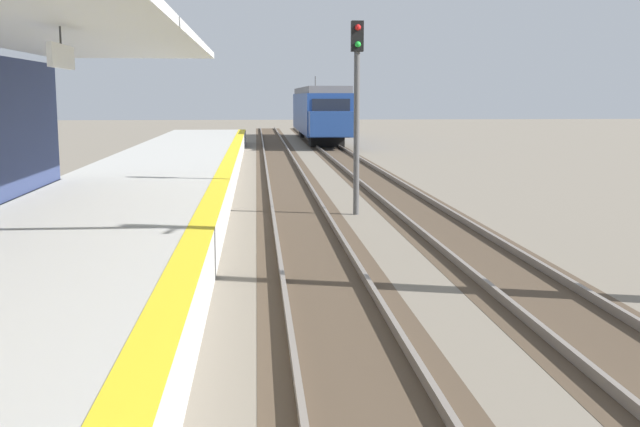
% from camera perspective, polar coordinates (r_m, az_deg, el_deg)
% --- Properties ---
extents(station_platform, '(5.00, 80.00, 0.91)m').
position_cam_1_polar(station_platform, '(15.82, -16.51, -1.79)').
color(station_platform, '#B7B5AD').
rests_on(station_platform, ground).
extents(track_pair_nearest_platform, '(2.34, 120.00, 0.16)m').
position_cam_1_polar(track_pair_nearest_platform, '(19.52, -1.28, -0.70)').
color(track_pair_nearest_platform, '#4C3D2D').
rests_on(track_pair_nearest_platform, ground).
extents(track_pair_middle, '(2.34, 120.00, 0.16)m').
position_cam_1_polar(track_pair_middle, '(20.01, 8.48, -0.56)').
color(track_pair_middle, '#4C3D2D').
rests_on(track_pair_middle, ground).
extents(approaching_train, '(2.93, 19.60, 4.76)m').
position_cam_1_polar(approaching_train, '(55.94, -0.03, 7.57)').
color(approaching_train, navy).
rests_on(approaching_train, ground).
extents(rail_signal_post, '(0.32, 0.34, 5.20)m').
position_cam_1_polar(rail_signal_post, '(21.01, 2.74, 8.57)').
color(rail_signal_post, '#4C4C4C').
rests_on(rail_signal_post, ground).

